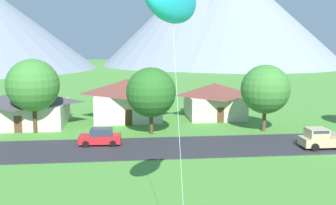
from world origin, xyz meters
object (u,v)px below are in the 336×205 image
Objects in this scene: house_right_center at (128,98)px; tree_right_of_center at (33,85)px; pickup_truck_sand_west_side at (326,138)px; tree_left_of_center at (265,89)px; tree_center at (151,92)px; house_leftmost at (214,100)px; parked_car_red_mid_west at (101,137)px; house_left_center at (26,107)px.

tree_right_of_center is at bearing -148.45° from house_right_center.
tree_left_of_center is at bearing 114.05° from pickup_truck_sand_west_side.
tree_center is 13.52m from tree_right_of_center.
house_leftmost is 19.88m from parked_car_red_mid_west.
tree_left_of_center is (15.86, -8.63, 2.14)m from house_right_center.
house_leftmost is at bearing 114.11° from pickup_truck_sand_west_side.
tree_right_of_center is 11.14m from parked_car_red_mid_west.
tree_right_of_center reaches higher than tree_left_of_center.
tree_center reaches higher than house_left_center.
tree_left_of_center is at bearing -28.56° from house_right_center.
tree_center reaches higher than house_leftmost.
pickup_truck_sand_west_side is at bearing -25.16° from tree_center.
house_leftmost is 24.77m from house_left_center.
house_left_center is at bearing -168.97° from house_right_center.
house_right_center is 1.80× the size of pickup_truck_sand_west_side.
parked_car_red_mid_west is (-18.76, -4.32, -4.11)m from tree_left_of_center.
tree_right_of_center is at bearing 141.28° from parked_car_red_mid_west.
tree_right_of_center is (-10.79, -6.62, 2.70)m from house_right_center.
house_right_center is 9.18m from tree_center.
tree_right_of_center is (1.95, -4.14, 3.22)m from house_left_center.
parked_car_red_mid_west is at bearing -141.42° from tree_center.
house_leftmost is 11.88m from house_right_center.
house_left_center is 1.23× the size of tree_right_of_center.
tree_center is 1.79× the size of parked_car_red_mid_west.
house_left_center is 35.05m from pickup_truck_sand_west_side.
house_right_center reaches higher than house_left_center.
parked_car_red_mid_west is at bearing -167.03° from tree_left_of_center.
tree_right_of_center is 32.04m from pickup_truck_sand_west_side.
house_leftmost is at bearing 43.60° from tree_center.
tree_center is (2.57, -8.59, 1.96)m from house_right_center.
house_left_center is 1.34× the size of tree_left_of_center.
house_right_center is 2.19× the size of parked_car_red_mid_west.
parked_car_red_mid_west is 22.54m from pickup_truck_sand_west_side.
house_leftmost is 1.04× the size of tree_left_of_center.
parked_car_red_mid_west is at bearing -102.61° from house_right_center.
parked_car_red_mid_west is (-5.46, -4.36, -3.93)m from tree_center.
house_right_center is (-11.87, -0.26, 0.38)m from house_leftmost.
tree_center is at bearing -136.40° from house_leftmost.
pickup_truck_sand_west_side is (16.79, -7.89, -3.74)m from tree_center.
house_left_center is 1.12× the size of house_right_center.
parked_car_red_mid_west is (-14.77, -13.22, -1.60)m from house_leftmost.
tree_right_of_center is 1.64× the size of pickup_truck_sand_west_side.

